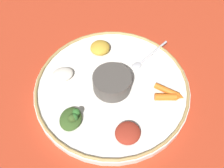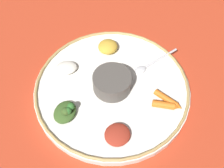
% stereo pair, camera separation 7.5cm
% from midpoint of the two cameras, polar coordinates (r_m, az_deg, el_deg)
% --- Properties ---
extents(ground_plane, '(2.40, 2.40, 0.00)m').
position_cam_midpoint_polar(ground_plane, '(0.78, -2.75, -1.73)').
color(ground_plane, '#B7381E').
extents(platter, '(0.42, 0.42, 0.02)m').
position_cam_midpoint_polar(platter, '(0.77, -2.78, -1.29)').
color(platter, white).
rests_on(platter, ground_plane).
extents(platter_rim, '(0.42, 0.42, 0.01)m').
position_cam_midpoint_polar(platter_rim, '(0.76, -2.82, -0.72)').
color(platter_rim, tan).
rests_on(platter_rim, platter).
extents(center_bowl, '(0.10, 0.10, 0.05)m').
position_cam_midpoint_polar(center_bowl, '(0.74, -2.89, 0.23)').
color(center_bowl, '#4C4742').
rests_on(center_bowl, platter).
extents(spoon, '(0.14, 0.08, 0.01)m').
position_cam_midpoint_polar(spoon, '(0.81, 3.97, 4.76)').
color(spoon, silver).
rests_on(spoon, platter).
extents(greens_pile, '(0.08, 0.06, 0.04)m').
position_cam_midpoint_polar(greens_pile, '(0.71, -11.29, -7.08)').
color(greens_pile, '#385623').
rests_on(greens_pile, platter).
extents(carrot_near_spoon, '(0.04, 0.07, 0.02)m').
position_cam_midpoint_polar(carrot_near_spoon, '(0.74, 8.52, -2.84)').
color(carrot_near_spoon, orange).
rests_on(carrot_near_spoon, platter).
extents(carrot_outer, '(0.03, 0.08, 0.02)m').
position_cam_midpoint_polar(carrot_outer, '(0.75, 8.75, -1.71)').
color(carrot_outer, orange).
rests_on(carrot_outer, platter).
extents(mound_beet, '(0.08, 0.08, 0.02)m').
position_cam_midpoint_polar(mound_beet, '(0.68, 0.05, -10.18)').
color(mound_beet, maroon).
rests_on(mound_beet, platter).
extents(mound_rice_white, '(0.08, 0.08, 0.02)m').
position_cam_midpoint_polar(mound_rice_white, '(0.79, -12.70, 1.74)').
color(mound_rice_white, silver).
rests_on(mound_rice_white, platter).
extents(mound_lentil_yellow, '(0.08, 0.08, 0.03)m').
position_cam_midpoint_polar(mound_lentil_yellow, '(0.83, -5.04, 7.21)').
color(mound_lentil_yellow, gold).
rests_on(mound_lentil_yellow, platter).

